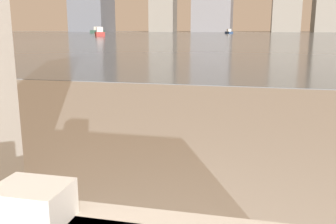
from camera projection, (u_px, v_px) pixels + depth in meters
towel_stack at (32, 203)px, 1.15m from camera, size 0.22×0.18×0.12m
harbor_water at (254, 35)px, 59.38m from camera, size 180.00×110.00×0.01m
harbor_boat_0 at (229, 32)px, 77.30m from camera, size 1.87×2.73×0.97m
harbor_boat_2 at (100, 33)px, 52.38m from camera, size 2.61×3.55×1.27m
harbor_boat_3 at (98, 31)px, 87.55m from camera, size 2.26×4.19×1.49m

